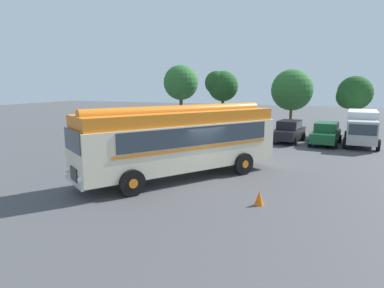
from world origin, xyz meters
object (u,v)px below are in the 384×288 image
(car_near_left, at_px, (218,129))
(car_mid_left, at_px, (248,130))
(vintage_bus, at_px, (180,139))
(traffic_cone, at_px, (259,198))
(car_far_right, at_px, (326,133))
(car_mid_right, at_px, (289,131))
(box_van, at_px, (362,127))

(car_near_left, distance_m, car_mid_left, 2.43)
(vintage_bus, distance_m, traffic_cone, 5.20)
(car_near_left, relative_size, car_far_right, 0.97)
(car_mid_right, relative_size, traffic_cone, 7.98)
(car_mid_left, xyz_separation_m, car_mid_right, (3.13, 0.55, 0.00))
(car_far_right, relative_size, box_van, 0.74)
(traffic_cone, bearing_deg, car_far_right, 82.23)
(vintage_bus, bearing_deg, car_mid_right, 74.21)
(box_van, bearing_deg, vintage_bus, -123.29)
(traffic_cone, bearing_deg, car_mid_left, 104.70)
(vintage_bus, distance_m, box_van, 15.98)
(vintage_bus, bearing_deg, car_mid_left, 87.77)
(car_mid_right, distance_m, box_van, 5.22)
(car_mid_right, height_order, box_van, box_van)
(vintage_bus, bearing_deg, traffic_cone, -29.18)
(car_mid_right, bearing_deg, box_van, 6.47)
(car_mid_left, distance_m, box_van, 8.38)
(vintage_bus, bearing_deg, car_far_right, 62.90)
(vintage_bus, height_order, car_far_right, vintage_bus)
(box_van, relative_size, traffic_cone, 10.65)
(car_far_right, xyz_separation_m, box_van, (2.44, 0.98, 0.52))
(car_near_left, xyz_separation_m, traffic_cone, (6.26, -14.44, -0.57))
(car_mid_left, distance_m, traffic_cone, 15.13)
(vintage_bus, xyz_separation_m, car_far_right, (6.33, 12.37, -1.05))
(box_van, bearing_deg, car_mid_left, -172.21)
(box_van, bearing_deg, car_mid_right, -173.53)
(car_mid_right, height_order, car_far_right, same)
(car_mid_right, bearing_deg, vintage_bus, -105.79)
(vintage_bus, height_order, car_mid_right, vintage_bus)
(car_far_right, height_order, traffic_cone, car_far_right)
(car_mid_right, xyz_separation_m, box_van, (5.16, 0.58, 0.52))
(car_mid_right, bearing_deg, car_near_left, -172.50)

